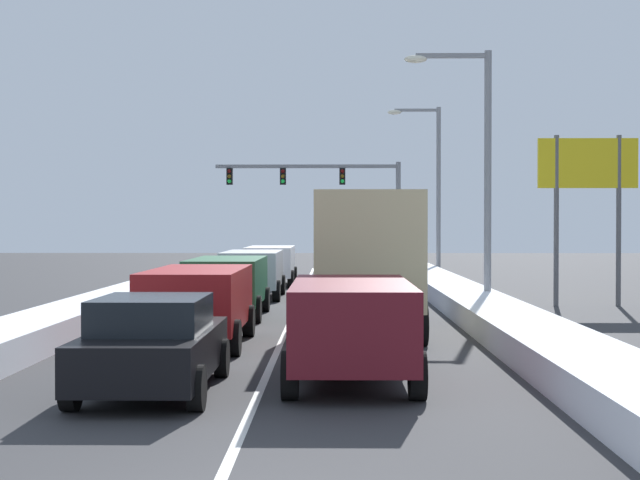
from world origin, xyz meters
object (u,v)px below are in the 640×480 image
object	(u,v)px
suv_red_center_lane_second	(198,299)
suv_silver_center_lane_fourth	(252,270)
box_truck_right_lane_second	(365,255)
traffic_light_gantry	(333,188)
suv_maroon_right_lane_nearest	(352,321)
roadside_sign_right	(588,181)
sedan_navy_right_lane_third	(343,282)
street_lamp_right_mid	(431,176)
suv_green_center_lane_third	(227,281)
suv_tan_right_lane_fourth	(344,267)
suv_white_center_lane_fifth	(270,262)
street_lamp_right_near	(476,155)
suv_charcoal_right_lane_fifth	(349,260)
sedan_black_center_lane_nearest	(153,344)

from	to	relation	value
suv_red_center_lane_second	suv_silver_center_lane_fourth	bearing A→B (deg)	89.77
box_truck_right_lane_second	traffic_light_gantry	bearing A→B (deg)	91.34
suv_maroon_right_lane_nearest	roadside_sign_right	world-z (taller)	roadside_sign_right
suv_silver_center_lane_fourth	roadside_sign_right	world-z (taller)	roadside_sign_right
suv_silver_center_lane_fourth	sedan_navy_right_lane_third	bearing A→B (deg)	-46.76
sedan_navy_right_lane_third	street_lamp_right_mid	size ratio (longest dim) A/B	0.53
sedan_navy_right_lane_third	roadside_sign_right	size ratio (longest dim) A/B	0.82
suv_green_center_lane_third	sedan_navy_right_lane_third	bearing A→B (deg)	48.24
suv_green_center_lane_third	traffic_light_gantry	distance (m)	28.57
sedan_navy_right_lane_third	suv_green_center_lane_third	bearing A→B (deg)	-131.76
box_truck_right_lane_second	suv_tan_right_lane_fourth	world-z (taller)	box_truck_right_lane_second
suv_green_center_lane_third	roadside_sign_right	size ratio (longest dim) A/B	0.89
suv_silver_center_lane_fourth	street_lamp_right_mid	bearing A→B (deg)	60.78
suv_tan_right_lane_fourth	suv_white_center_lane_fifth	bearing A→B (deg)	122.69
suv_red_center_lane_second	traffic_light_gantry	xyz separation A→B (m)	(2.95, 34.67, 3.71)
suv_red_center_lane_second	roadside_sign_right	size ratio (longest dim) A/B	0.89
street_lamp_right_near	roadside_sign_right	distance (m)	4.27
sedan_navy_right_lane_third	traffic_light_gantry	xyz separation A→B (m)	(-0.32, 24.43, 3.96)
street_lamp_right_mid	suv_green_center_lane_third	bearing A→B (deg)	-110.58
suv_maroon_right_lane_nearest	street_lamp_right_mid	bearing A→B (deg)	81.90
traffic_light_gantry	street_lamp_right_near	bearing A→B (deg)	-80.56
suv_white_center_lane_fifth	traffic_light_gantry	distance (m)	14.60
suv_charcoal_right_lane_fifth	suv_silver_center_lane_fourth	distance (m)	9.82
suv_silver_center_lane_fourth	roadside_sign_right	size ratio (longest dim) A/B	0.89
suv_maroon_right_lane_nearest	street_lamp_right_mid	xyz separation A→B (m)	(4.61, 32.39, 4.03)
suv_white_center_lane_fifth	traffic_light_gantry	size ratio (longest dim) A/B	0.46
sedan_navy_right_lane_third	suv_maroon_right_lane_nearest	bearing A→B (deg)	-90.11
sedan_black_center_lane_nearest	suv_red_center_lane_second	distance (m)	5.90
suv_tan_right_lane_fourth	suv_silver_center_lane_fourth	size ratio (longest dim) A/B	1.00
suv_charcoal_right_lane_fifth	street_lamp_right_near	world-z (taller)	street_lamp_right_near
traffic_light_gantry	suv_silver_center_lane_fourth	bearing A→B (deg)	-97.85
box_truck_right_lane_second	sedan_black_center_lane_nearest	xyz separation A→B (m)	(-3.59, -8.34, -1.14)
suv_green_center_lane_third	roadside_sign_right	bearing A→B (deg)	19.06
suv_red_center_lane_second	suv_green_center_lane_third	world-z (taller)	same
box_truck_right_lane_second	traffic_light_gantry	size ratio (longest dim) A/B	0.68
suv_green_center_lane_third	roadside_sign_right	world-z (taller)	roadside_sign_right
suv_maroon_right_lane_nearest	suv_red_center_lane_second	size ratio (longest dim) A/B	1.00
suv_charcoal_right_lane_fifth	suv_silver_center_lane_fourth	bearing A→B (deg)	-111.42
suv_charcoal_right_lane_fifth	suv_red_center_lane_second	xyz separation A→B (m)	(-3.64, -22.79, 0.00)
sedan_navy_right_lane_third	suv_tan_right_lane_fourth	distance (m)	5.74
sedan_black_center_lane_nearest	roadside_sign_right	bearing A→B (deg)	55.93
sedan_navy_right_lane_third	sedan_black_center_lane_nearest	xyz separation A→B (m)	(-3.15, -16.14, 0.00)
traffic_light_gantry	street_lamp_right_near	size ratio (longest dim) A/B	1.34
suv_charcoal_right_lane_fifth	sedan_black_center_lane_nearest	distance (m)	28.91
suv_silver_center_lane_fourth	traffic_light_gantry	size ratio (longest dim) A/B	0.46
box_truck_right_lane_second	suv_white_center_lane_fifth	size ratio (longest dim) A/B	1.47
suv_charcoal_right_lane_fifth	suv_red_center_lane_second	world-z (taller)	same
suv_tan_right_lane_fourth	street_lamp_right_near	xyz separation A→B (m)	(3.93, -7.30, 3.74)
suv_maroon_right_lane_nearest	sedan_navy_right_lane_third	xyz separation A→B (m)	(0.03, 15.04, -0.25)
box_truck_right_lane_second	sedan_navy_right_lane_third	world-z (taller)	box_truck_right_lane_second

